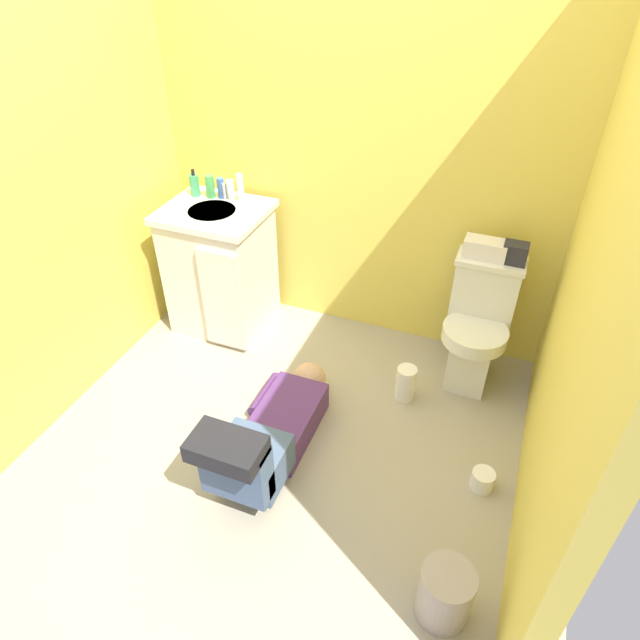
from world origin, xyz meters
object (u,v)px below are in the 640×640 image
person_plumber (268,434)px  soap_dispenser (195,185)px  toiletry_bag (515,253)px  bottle_white (240,188)px  tissue_box (485,249)px  toilet (477,326)px  bottle_green (210,187)px  vanity_cabinet (221,268)px  paper_towel_roll (406,383)px  toilet_paper_roll (482,480)px  trash_can (445,594)px  bottle_clear (230,190)px  bottle_blue (221,188)px  faucet (224,191)px

person_plumber → soap_dispenser: bearing=132.2°
toiletry_bag → bottle_white: bearing=179.9°
tissue_box → toilet: bearing=-63.6°
person_plumber → bottle_green: size_ratio=7.68×
toilet → vanity_cabinet: size_ratio=0.91×
paper_towel_roll → toilet_paper_roll: (0.50, -0.45, -0.06)m
bottle_green → trash_can: 2.47m
bottle_green → trash_can: (1.81, -1.50, -0.76)m
bottle_clear → bottle_white: size_ratio=0.71×
tissue_box → toiletry_bag: (0.15, 0.00, 0.01)m
bottle_green → bottle_blue: (0.06, 0.02, -0.01)m
faucet → person_plumber: bearing=-54.5°
soap_dispenser → bottle_clear: 0.23m
soap_dispenser → bottle_green: bearing=5.8°
bottle_clear → paper_towel_roll: size_ratio=0.57×
vanity_cabinet → trash_can: size_ratio=3.11×
tissue_box → bottle_green: bottle_green is taller
tissue_box → vanity_cabinet: bearing=-174.4°
person_plumber → soap_dispenser: (-0.95, 1.05, 0.71)m
person_plumber → trash_can: 1.06m
toilet → person_plumber: size_ratio=0.70×
faucet → toilet_paper_roll: faucet is taller
bottle_green → paper_towel_roll: size_ratio=0.65×
vanity_cabinet → bottle_clear: size_ratio=6.73×
person_plumber → bottle_blue: (-0.79, 1.08, 0.71)m
tissue_box → bottle_green: size_ratio=1.59×
vanity_cabinet → toilet_paper_roll: (1.78, -0.71, -0.37)m
person_plumber → tissue_box: size_ratio=4.84×
toilet → toiletry_bag: 0.46m
vanity_cabinet → soap_dispenser: bearing=146.9°
faucet → bottle_white: 0.11m
trash_can → paper_towel_roll: trash_can is taller
toilet → tissue_box: (-0.05, 0.09, 0.43)m
trash_can → toilet_paper_roll: trash_can is taller
toiletry_bag → bottle_clear: bottle_clear is taller
person_plumber → tissue_box: 1.47m
toilet → bottle_blue: bearing=176.7°
bottle_green → bottle_clear: size_ratio=1.14×
person_plumber → toilet_paper_roll: size_ratio=9.68×
bottle_blue → bottle_white: bottle_white is taller
bottle_green → bottle_white: size_ratio=0.81×
paper_towel_roll → toilet: bearing=46.8°
bottle_white → toilet: bearing=-3.6°
soap_dispenser → bottle_white: bearing=5.3°
bottle_clear → paper_towel_roll: bearing=-18.3°
bottle_white → paper_towel_roll: bearing=-19.3°
soap_dispenser → trash_can: soap_dispenser is taller
toilet_paper_roll → bottle_white: bearing=152.7°
bottle_white → toilet_paper_roll: bearing=-27.3°
toilet → toilet_paper_roll: (0.20, -0.77, -0.32)m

